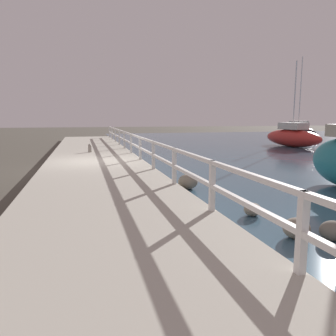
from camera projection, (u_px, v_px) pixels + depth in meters
ground_plane at (96, 169)px, 13.73m from camera, size 120.00×120.00×0.00m
dock_walkway at (95, 165)px, 13.70m from camera, size 4.02×36.00×0.34m
railing at (140, 144)px, 14.05m from camera, size 0.10×32.50×0.99m
boulder_far_strip at (252, 209)px, 7.19m from camera, size 0.39×0.35×0.29m
boulder_near_dock at (188, 182)px, 9.86m from camera, size 0.60×0.54×0.45m
boulder_mid_strip at (333, 231)px, 5.75m from camera, size 0.47×0.42×0.35m
boulder_upstream at (296, 228)px, 5.85m from camera, size 0.50×0.45×0.37m
mooring_bollard at (90, 148)px, 17.08m from camera, size 0.18×0.18×0.44m
sailboat_black at (298, 131)px, 33.38m from camera, size 2.48×4.22×8.08m
sailboat_red at (292, 137)px, 24.04m from camera, size 2.24×5.49×6.13m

